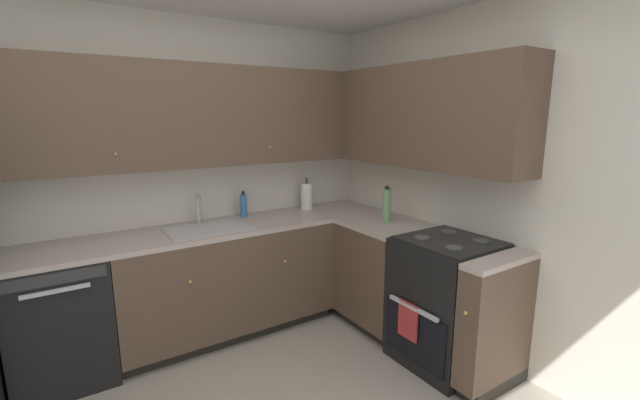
{
  "coord_description": "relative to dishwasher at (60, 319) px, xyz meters",
  "views": [
    {
      "loc": [
        -0.69,
        -1.62,
        1.77
      ],
      "look_at": [
        0.98,
        0.92,
        1.15
      ],
      "focal_mm": 23.33,
      "sensor_mm": 36.0,
      "label": 1
    }
  ],
  "objects": [
    {
      "name": "dishwasher",
      "position": [
        0.0,
        0.0,
        0.0
      ],
      "size": [
        0.6,
        0.63,
        0.87
      ],
      "color": "black",
      "rests_on": "ground_plane"
    },
    {
      "name": "countertop_back",
      "position": [
        1.16,
        0.0,
        0.45
      ],
      "size": [
        2.92,
        0.6,
        0.03
      ],
      "primitive_type": "cube",
      "color": "#B7A89E",
      "rests_on": "lower_cabinets_back"
    },
    {
      "name": "wall_right",
      "position": [
        2.64,
        -1.47,
        0.83
      ],
      "size": [
        0.05,
        3.64,
        2.53
      ],
      "primitive_type": "cube",
      "color": "silver",
      "rests_on": "ground_plane"
    },
    {
      "name": "faucet",
      "position": [
        1.03,
        0.18,
        0.61
      ],
      "size": [
        0.07,
        0.16,
        0.24
      ],
      "color": "silver",
      "rests_on": "countertop_back"
    },
    {
      "name": "oven_range",
      "position": [
        2.34,
        -1.27,
        0.02
      ],
      "size": [
        0.68,
        0.62,
        1.06
      ],
      "color": "black",
      "rests_on": "ground_plane"
    },
    {
      "name": "lower_cabinets_right",
      "position": [
        2.32,
        -0.84,
        0.0
      ],
      "size": [
        0.62,
        1.46,
        0.87
      ],
      "color": "brown",
      "rests_on": "ground_plane"
    },
    {
      "name": "upper_cabinets_right",
      "position": [
        2.46,
        -0.7,
        1.33
      ],
      "size": [
        0.32,
        2.01,
        0.77
      ],
      "color": "brown"
    },
    {
      "name": "lower_cabinets_back",
      "position": [
        1.16,
        0.0,
        0.0
      ],
      "size": [
        1.71,
        0.62,
        0.87
      ],
      "color": "brown",
      "rests_on": "ground_plane"
    },
    {
      "name": "countertop_right",
      "position": [
        2.32,
        -0.84,
        0.45
      ],
      "size": [
        0.6,
        1.46,
        0.03
      ],
      "color": "#B7A89E",
      "rests_on": "lower_cabinets_right"
    },
    {
      "name": "wall_back",
      "position": [
        0.74,
        0.33,
        0.83
      ],
      "size": [
        3.87,
        0.05,
        2.53
      ],
      "primitive_type": "cube",
      "color": "silver",
      "rests_on": "ground_plane"
    },
    {
      "name": "soap_bottle",
      "position": [
        1.41,
        0.18,
        0.57
      ],
      "size": [
        0.06,
        0.06,
        0.23
      ],
      "color": "#3F72BF",
      "rests_on": "countertop_back"
    },
    {
      "name": "paper_towel_roll",
      "position": [
        2.03,
        0.16,
        0.59
      ],
      "size": [
        0.11,
        0.11,
        0.3
      ],
      "color": "white",
      "rests_on": "countertop_back"
    },
    {
      "name": "sink",
      "position": [
        1.02,
        -0.03,
        0.43
      ],
      "size": [
        0.62,
        0.4,
        0.1
      ],
      "color": "#B7B7BC",
      "rests_on": "countertop_back"
    },
    {
      "name": "oil_bottle",
      "position": [
        2.32,
        -0.63,
        0.61
      ],
      "size": [
        0.07,
        0.07,
        0.3
      ],
      "color": "#729E66",
      "rests_on": "countertop_right"
    },
    {
      "name": "upper_cabinets_back",
      "position": [
        1.0,
        0.14,
        1.33
      ],
      "size": [
        2.6,
        0.34,
        0.77
      ],
      "color": "brown"
    }
  ]
}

